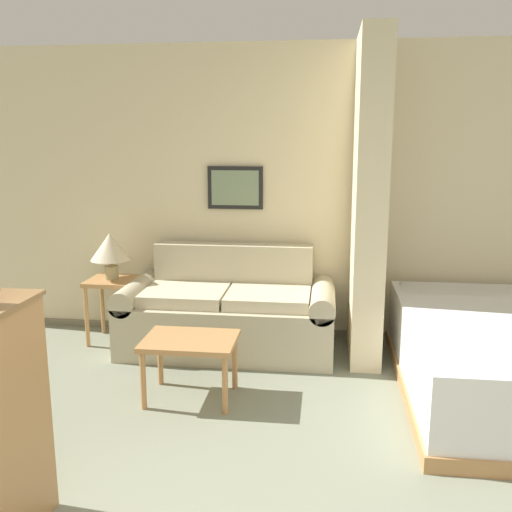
% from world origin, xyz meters
% --- Properties ---
extents(wall_back, '(6.85, 0.16, 2.60)m').
position_xyz_m(wall_back, '(-0.00, 3.77, 1.29)').
color(wall_back, beige).
rests_on(wall_back, ground_plane).
extents(wall_partition_pillar, '(0.24, 0.83, 2.60)m').
position_xyz_m(wall_partition_pillar, '(0.68, 3.30, 1.30)').
color(wall_partition_pillar, beige).
rests_on(wall_partition_pillar, ground_plane).
extents(couch, '(1.81, 0.84, 0.87)m').
position_xyz_m(couch, '(-0.47, 3.29, 0.32)').
color(couch, '#B7AD8E').
rests_on(couch, ground_plane).
extents(coffee_table, '(0.64, 0.48, 0.44)m').
position_xyz_m(coffee_table, '(-0.57, 2.30, 0.38)').
color(coffee_table, '#B27F4C').
rests_on(coffee_table, ground_plane).
extents(side_table, '(0.41, 0.41, 0.57)m').
position_xyz_m(side_table, '(-1.53, 3.35, 0.46)').
color(side_table, '#B27F4C').
rests_on(side_table, ground_plane).
extents(table_lamp, '(0.35, 0.35, 0.41)m').
position_xyz_m(table_lamp, '(-1.53, 3.35, 0.85)').
color(table_lamp, tan).
rests_on(table_lamp, side_table).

